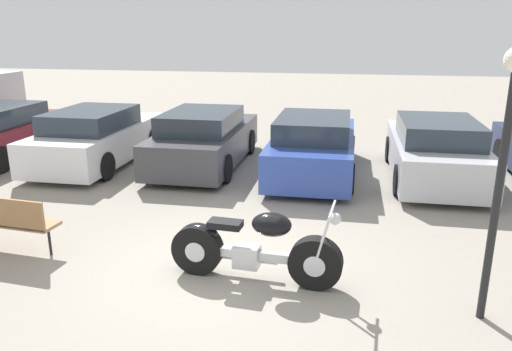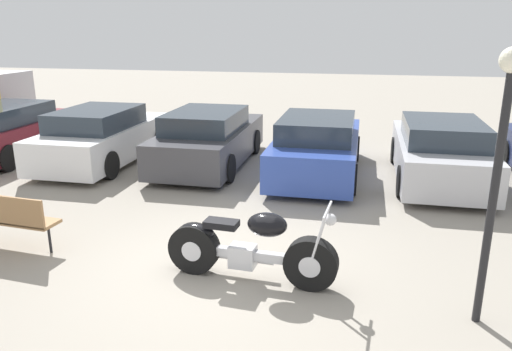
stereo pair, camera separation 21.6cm
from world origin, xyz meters
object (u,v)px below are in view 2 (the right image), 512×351
at_px(parked_car_dark_grey, 209,139).
at_px(parked_car_blue, 317,147).
at_px(parked_car_silver, 439,152).
at_px(lamp_post, 501,143).
at_px(motorcycle, 250,248).
at_px(parked_car_white, 102,137).
at_px(parked_car_maroon, 10,132).
at_px(park_bench, 3,215).

xyz_separation_m(parked_car_dark_grey, parked_car_blue, (2.61, -0.25, 0.00)).
bearing_deg(parked_car_silver, lamp_post, -92.59).
distance_m(motorcycle, parked_car_silver, 6.00).
bearing_deg(parked_car_silver, parked_car_white, -178.97).
relative_size(parked_car_maroon, parked_car_white, 1.00).
relative_size(parked_car_white, parked_car_blue, 1.00).
bearing_deg(park_bench, parked_car_silver, 36.58).
relative_size(motorcycle, lamp_post, 0.75).
bearing_deg(parked_car_white, motorcycle, -46.19).
height_order(parked_car_white, parked_car_dark_grey, same).
bearing_deg(parked_car_white, parked_car_maroon, 178.59).
xyz_separation_m(motorcycle, parked_car_blue, (0.38, 5.10, 0.19)).
relative_size(parked_car_maroon, parked_car_blue, 1.00).
bearing_deg(parked_car_white, parked_car_blue, 0.52).
distance_m(parked_car_white, parked_car_dark_grey, 2.63).
height_order(parked_car_white, parked_car_blue, same).
height_order(motorcycle, parked_car_dark_grey, parked_car_dark_grey).
relative_size(parked_car_silver, lamp_post, 1.40).
bearing_deg(motorcycle, parked_car_white, 133.81).
relative_size(parked_car_blue, park_bench, 2.58).
height_order(parked_car_blue, park_bench, parked_car_blue).
height_order(parked_car_dark_grey, parked_car_blue, same).
height_order(motorcycle, parked_car_blue, parked_car_blue).
bearing_deg(parked_car_maroon, lamp_post, -28.36).
relative_size(parked_car_maroon, park_bench, 2.58).
height_order(parked_car_dark_grey, parked_car_silver, same).
height_order(parked_car_white, park_bench, parked_car_white).
bearing_deg(lamp_post, parked_car_blue, 113.27).
relative_size(parked_car_maroon, parked_car_dark_grey, 1.00).
bearing_deg(lamp_post, park_bench, 175.20).
distance_m(parked_car_maroon, park_bench, 6.17).
relative_size(motorcycle, parked_car_maroon, 0.54).
height_order(parked_car_maroon, parked_car_white, same).
distance_m(motorcycle, park_bench, 3.79).
bearing_deg(parked_car_white, parked_car_dark_grey, 6.52).
bearing_deg(parked_car_maroon, motorcycle, -34.44).
bearing_deg(parked_car_maroon, parked_car_dark_grey, 2.57).
height_order(motorcycle, lamp_post, lamp_post).
bearing_deg(park_bench, lamp_post, -4.80).
bearing_deg(parked_car_blue, parked_car_dark_grey, 174.51).
xyz_separation_m(motorcycle, parked_car_maroon, (-7.46, 5.11, 0.19)).
bearing_deg(parked_car_dark_grey, park_bench, -106.69).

